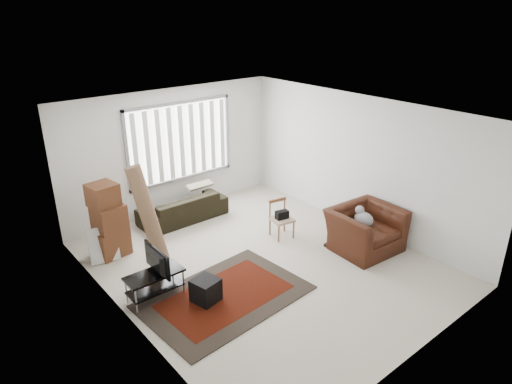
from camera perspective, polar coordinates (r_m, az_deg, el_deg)
room at (r=7.85m, az=-1.32°, el=3.70°), size 6.00×6.02×2.71m
persian_rug at (r=7.40m, az=-3.90°, el=-12.90°), size 2.63×1.85×0.02m
tv_stand at (r=7.36m, az=-12.55°, el=-10.71°), size 0.90×0.41×0.45m
tv at (r=7.19m, az=-12.77°, el=-8.48°), size 0.09×0.73×0.42m
subwoofer at (r=7.23m, az=-6.31°, el=-12.08°), size 0.44×0.44×0.37m
moving_boxes at (r=8.63m, az=-17.99°, el=-3.65°), size 0.63×0.59×1.39m
white_flatpack at (r=8.60m, az=-18.56°, el=-6.25°), size 0.54×0.32×0.65m
rolled_rug at (r=8.05m, az=-13.30°, el=-2.98°), size 0.58×0.75×1.82m
sofa at (r=9.77m, az=-9.16°, el=-1.48°), size 1.88×0.82×0.72m
side_chair at (r=8.95m, az=3.19°, el=-3.15°), size 0.47×0.47×0.75m
armchair at (r=8.71m, az=13.52°, el=-4.23°), size 1.31×1.16×0.92m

